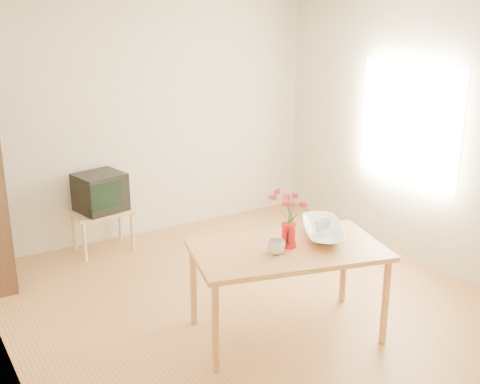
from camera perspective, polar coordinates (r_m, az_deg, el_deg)
room at (r=4.86m, az=2.10°, el=2.53°), size 4.50×4.50×4.50m
table at (r=4.72m, az=4.52°, el=-6.10°), size 1.64×1.18×0.75m
tv_stand at (r=6.55m, az=-12.95°, el=-2.29°), size 0.60×0.45×0.46m
pitcher at (r=4.68m, az=4.59°, el=-4.17°), size 0.15×0.18×0.19m
flowers at (r=4.59m, az=4.69°, el=-1.37°), size 0.21×0.21×0.30m
mug at (r=4.55m, az=3.46°, el=-5.22°), size 0.16×0.16×0.11m
bowl at (r=4.89m, az=7.95°, el=-1.61°), size 0.64×0.64×0.44m
teacup_a at (r=4.88m, az=7.56°, el=-2.17°), size 0.10×0.10×0.07m
teacup_b at (r=4.94m, az=8.19°, el=-1.93°), size 0.09×0.09×0.07m
television at (r=6.47m, az=-13.16°, el=0.06°), size 0.54×0.51×0.40m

